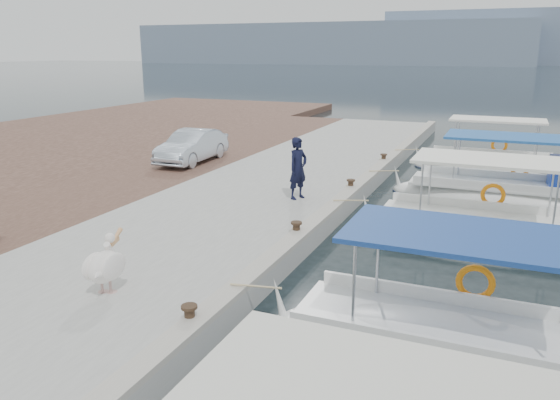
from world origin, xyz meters
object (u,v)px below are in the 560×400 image
object	(u,v)px
pelican	(105,265)
fisherman	(298,168)
fishing_caique_d	(511,196)
parked_car	(192,146)
fishing_caique_e	(489,169)
fishing_caique_b	(447,352)
fishing_caique_c	(476,234)

from	to	relation	value
pelican	fisherman	bearing A→B (deg)	83.31
fishing_caique_d	parked_car	world-z (taller)	fishing_caique_d
fishing_caique_e	parked_car	xyz separation A→B (m)	(-11.31, -5.21, 1.03)
fishing_caique_b	fishing_caique_d	xyz separation A→B (m)	(0.88, 10.94, 0.06)
fishing_caique_c	fishing_caique_e	world-z (taller)	same
pelican	fishing_caique_b	bearing A→B (deg)	8.64
pelican	fisherman	world-z (taller)	fisherman
fishing_caique_c	parked_car	world-z (taller)	fishing_caique_c
fishing_caique_c	fishing_caique_d	bearing A→B (deg)	79.27
fishing_caique_b	pelican	world-z (taller)	fishing_caique_b
parked_car	pelican	bearing A→B (deg)	-67.81
fishing_caique_d	fisherman	xyz separation A→B (m)	(-6.17, -4.11, 1.27)
fishing_caique_d	pelican	distance (m)	13.86
fisherman	parked_car	world-z (taller)	fisherman
fishing_caique_b	fishing_caique_c	bearing A→B (deg)	89.61
pelican	parked_car	xyz separation A→B (m)	(-5.15, 11.45, 0.10)
fishing_caique_b	fishing_caique_d	bearing A→B (deg)	85.41
fishing_caique_e	pelican	size ratio (longest dim) A/B	4.51
fishing_caique_d	fisherman	bearing A→B (deg)	-146.35
fishing_caique_e	fisherman	distance (m)	10.40
fishing_caique_e	pelican	distance (m)	17.78
fisherman	fishing_caique_b	bearing A→B (deg)	-118.92
fishing_caique_b	fishing_caique_c	size ratio (longest dim) A/B	0.99
fishing_caique_c	fishing_caique_d	size ratio (longest dim) A/B	0.81
fishing_caique_e	fishing_caique_d	bearing A→B (deg)	-79.11
fishing_caique_c	pelican	distance (m)	9.79
fishing_caique_c	fishing_caique_d	distance (m)	4.48
fishing_caique_b	fishing_caique_c	distance (m)	6.54
fishing_caique_d	fishing_caique_e	world-z (taller)	same
fishing_caique_c	fishing_caique_e	distance (m)	9.17
fishing_caique_e	fishing_caique_b	bearing A→B (deg)	-89.86
fishing_caique_c	pelican	world-z (taller)	fishing_caique_c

